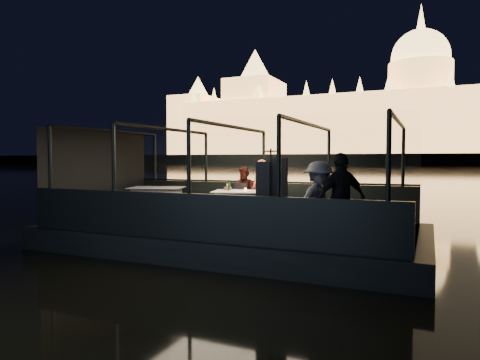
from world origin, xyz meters
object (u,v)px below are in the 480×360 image
at_px(dining_table_aft, 157,201).
at_px(chair_port_right, 259,202).
at_px(chair_port_left, 238,201).
at_px(wine_bottle, 229,185).
at_px(person_woman_coral, 261,190).
at_px(dining_table_central, 243,206).
at_px(passenger_dark, 341,199).
at_px(coat_stand, 271,194).
at_px(passenger_stripe, 319,198).
at_px(person_man_maroon, 245,189).

xyz_separation_m(dining_table_aft, chair_port_right, (2.96, 0.34, 0.06)).
xyz_separation_m(chair_port_left, wine_bottle, (-0.03, -0.46, 0.47)).
bearing_deg(person_woman_coral, dining_table_aft, -161.55).
bearing_deg(dining_table_central, dining_table_aft, 173.73).
height_order(dining_table_central, chair_port_right, chair_port_right).
bearing_deg(passenger_dark, dining_table_aft, -69.36).
relative_size(dining_table_aft, person_woman_coral, 0.94).
height_order(chair_port_right, coat_stand, coat_stand).
bearing_deg(chair_port_right, chair_port_left, -150.45).
height_order(dining_table_central, dining_table_aft, dining_table_aft).
bearing_deg(passenger_dark, chair_port_left, -85.06).
relative_size(dining_table_central, passenger_dark, 0.87).
xyz_separation_m(person_woman_coral, passenger_dark, (2.63, -2.93, 0.10)).
bearing_deg(wine_bottle, passenger_stripe, -37.22).
bearing_deg(coat_stand, person_woman_coral, 114.12).
bearing_deg(chair_port_right, wine_bottle, -120.69).
bearing_deg(person_man_maroon, chair_port_right, -22.43).
xyz_separation_m(dining_table_aft, coat_stand, (4.28, -2.46, 0.51)).
relative_size(dining_table_aft, passenger_stripe, 0.96).
distance_m(dining_table_central, chair_port_left, 0.58).
bearing_deg(passenger_stripe, coat_stand, 112.41).
relative_size(chair_port_right, wine_bottle, 3.38).
height_order(person_woman_coral, person_man_maroon, person_woman_coral).
bearing_deg(chair_port_right, person_man_maroon, 167.61).
height_order(chair_port_left, person_woman_coral, person_woman_coral).
xyz_separation_m(dining_table_aft, person_woman_coral, (2.95, 0.50, 0.36)).
bearing_deg(chair_port_left, chair_port_right, 36.40).
xyz_separation_m(person_man_maroon, passenger_dark, (3.13, -2.98, 0.10)).
distance_m(person_man_maroon, passenger_stripe, 4.04).
distance_m(dining_table_aft, wine_bottle, 2.47).
relative_size(chair_port_left, wine_bottle, 3.29).
xyz_separation_m(dining_table_central, dining_table_aft, (-2.77, 0.30, 0.00)).
bearing_deg(coat_stand, dining_table_central, 125.08).
bearing_deg(dining_table_central, wine_bottle, 179.64).
bearing_deg(chair_port_left, dining_table_central, -35.28).
distance_m(coat_stand, person_woman_coral, 3.25).
height_order(person_man_maroon, wine_bottle, person_man_maroon).
bearing_deg(passenger_stripe, passenger_dark, -69.40).
height_order(dining_table_central, coat_stand, coat_stand).
relative_size(dining_table_central, wine_bottle, 5.22).
xyz_separation_m(dining_table_central, coat_stand, (1.52, -2.16, 0.51)).
height_order(dining_table_aft, chair_port_left, chair_port_left).
height_order(person_woman_coral, wine_bottle, person_woman_coral).
relative_size(chair_port_left, chair_port_right, 0.97).
height_order(person_man_maroon, passenger_dark, passenger_dark).
relative_size(dining_table_central, chair_port_right, 1.55).
height_order(person_man_maroon, passenger_stripe, passenger_stripe).
height_order(dining_table_central, passenger_dark, passenger_dark).
distance_m(dining_table_aft, chair_port_right, 2.98).
bearing_deg(person_man_maroon, chair_port_left, -95.52).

